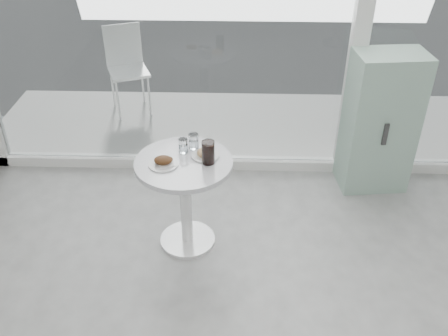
{
  "coord_description": "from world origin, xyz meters",
  "views": [
    {
      "loc": [
        -0.11,
        -1.12,
        2.73
      ],
      "look_at": [
        -0.2,
        1.7,
        0.85
      ],
      "focal_mm": 40.0,
      "sensor_mm": 36.0,
      "label": 1
    }
  ],
  "objects_px": {
    "plate_fritter": "(164,162)",
    "water_tumbler_a": "(183,147)",
    "patio_chair": "(127,64)",
    "cola_glass": "(208,153)",
    "water_tumbler_b": "(194,142)",
    "plate_donut": "(205,154)",
    "main_table": "(185,186)",
    "mint_cabinet": "(380,123)"
  },
  "relations": [
    {
      "from": "plate_fritter",
      "to": "plate_donut",
      "type": "relative_size",
      "value": 1.05
    },
    {
      "from": "plate_donut",
      "to": "water_tumbler_a",
      "type": "relative_size",
      "value": 1.82
    },
    {
      "from": "water_tumbler_a",
      "to": "cola_glass",
      "type": "xyz_separation_m",
      "value": [
        0.19,
        -0.14,
        0.04
      ]
    },
    {
      "from": "water_tumbler_a",
      "to": "water_tumbler_b",
      "type": "height_order",
      "value": "water_tumbler_b"
    },
    {
      "from": "patio_chair",
      "to": "cola_glass",
      "type": "xyz_separation_m",
      "value": [
        1.06,
        -2.28,
        0.26
      ]
    },
    {
      "from": "main_table",
      "to": "water_tumbler_a",
      "type": "bearing_deg",
      "value": 95.7
    },
    {
      "from": "main_table",
      "to": "plate_donut",
      "type": "distance_m",
      "value": 0.29
    },
    {
      "from": "plate_donut",
      "to": "water_tumbler_a",
      "type": "height_order",
      "value": "water_tumbler_a"
    },
    {
      "from": "cola_glass",
      "to": "water_tumbler_b",
      "type": "bearing_deg",
      "value": 121.9
    },
    {
      "from": "patio_chair",
      "to": "plate_donut",
      "type": "height_order",
      "value": "patio_chair"
    },
    {
      "from": "plate_fritter",
      "to": "plate_donut",
      "type": "bearing_deg",
      "value": 23.14
    },
    {
      "from": "plate_donut",
      "to": "patio_chair",
      "type": "bearing_deg",
      "value": 115.16
    },
    {
      "from": "cola_glass",
      "to": "patio_chair",
      "type": "bearing_deg",
      "value": 114.9
    },
    {
      "from": "water_tumbler_a",
      "to": "water_tumbler_b",
      "type": "bearing_deg",
      "value": 39.71
    },
    {
      "from": "plate_fritter",
      "to": "plate_donut",
      "type": "distance_m",
      "value": 0.31
    },
    {
      "from": "main_table",
      "to": "plate_donut",
      "type": "height_order",
      "value": "plate_donut"
    },
    {
      "from": "patio_chair",
      "to": "cola_glass",
      "type": "bearing_deg",
      "value": -86.89
    },
    {
      "from": "water_tumbler_b",
      "to": "plate_donut",
      "type": "bearing_deg",
      "value": -49.43
    },
    {
      "from": "water_tumbler_a",
      "to": "water_tumbler_b",
      "type": "relative_size",
      "value": 0.93
    },
    {
      "from": "plate_donut",
      "to": "water_tumbler_a",
      "type": "distance_m",
      "value": 0.18
    },
    {
      "from": "main_table",
      "to": "water_tumbler_b",
      "type": "bearing_deg",
      "value": 71.93
    },
    {
      "from": "main_table",
      "to": "mint_cabinet",
      "type": "distance_m",
      "value": 1.86
    },
    {
      "from": "plate_donut",
      "to": "water_tumbler_b",
      "type": "relative_size",
      "value": 1.7
    },
    {
      "from": "mint_cabinet",
      "to": "cola_glass",
      "type": "height_order",
      "value": "mint_cabinet"
    },
    {
      "from": "water_tumbler_b",
      "to": "cola_glass",
      "type": "bearing_deg",
      "value": -58.1
    },
    {
      "from": "water_tumbler_a",
      "to": "cola_glass",
      "type": "bearing_deg",
      "value": -35.31
    },
    {
      "from": "plate_fritter",
      "to": "main_table",
      "type": "bearing_deg",
      "value": 20.78
    },
    {
      "from": "plate_fritter",
      "to": "patio_chair",
      "type": "bearing_deg",
      "value": 107.74
    },
    {
      "from": "water_tumbler_b",
      "to": "mint_cabinet",
      "type": "bearing_deg",
      "value": 23.9
    },
    {
      "from": "patio_chair",
      "to": "mint_cabinet",
      "type": "bearing_deg",
      "value": -50.7
    },
    {
      "from": "main_table",
      "to": "mint_cabinet",
      "type": "height_order",
      "value": "mint_cabinet"
    },
    {
      "from": "plate_donut",
      "to": "cola_glass",
      "type": "relative_size",
      "value": 1.16
    },
    {
      "from": "patio_chair",
      "to": "plate_fritter",
      "type": "xyz_separation_m",
      "value": [
        0.74,
        -2.32,
        0.2
      ]
    },
    {
      "from": "plate_fritter",
      "to": "cola_glass",
      "type": "distance_m",
      "value": 0.33
    },
    {
      "from": "plate_fritter",
      "to": "water_tumbler_b",
      "type": "height_order",
      "value": "water_tumbler_b"
    },
    {
      "from": "main_table",
      "to": "water_tumbler_b",
      "type": "distance_m",
      "value": 0.33
    },
    {
      "from": "patio_chair",
      "to": "main_table",
      "type": "bearing_deg",
      "value": -90.62
    },
    {
      "from": "plate_fritter",
      "to": "water_tumbler_a",
      "type": "height_order",
      "value": "water_tumbler_a"
    },
    {
      "from": "plate_fritter",
      "to": "water_tumbler_b",
      "type": "relative_size",
      "value": 1.79
    },
    {
      "from": "water_tumbler_a",
      "to": "plate_fritter",
      "type": "bearing_deg",
      "value": -125.52
    },
    {
      "from": "mint_cabinet",
      "to": "plate_donut",
      "type": "distance_m",
      "value": 1.69
    },
    {
      "from": "main_table",
      "to": "cola_glass",
      "type": "relative_size",
      "value": 4.35
    }
  ]
}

